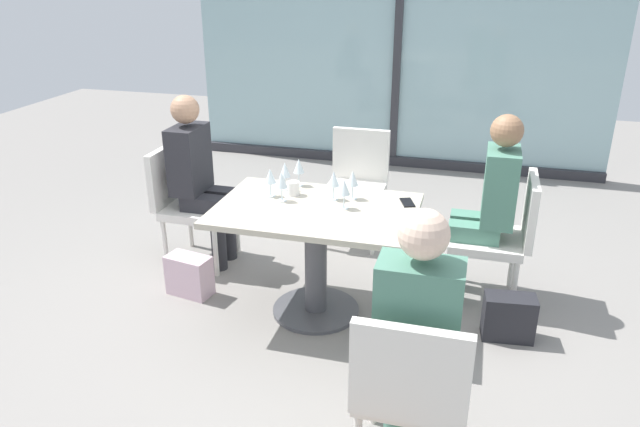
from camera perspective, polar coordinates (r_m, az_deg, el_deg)
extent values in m
plane|color=gray|center=(3.98, -0.38, -9.21)|extent=(12.00, 12.00, 0.00)
cube|color=#94B7BC|center=(6.55, 7.44, 16.00)|extent=(4.41, 0.03, 2.70)
cube|color=#2D2D33|center=(6.52, 7.40, 15.97)|extent=(0.08, 0.06, 2.70)
cube|color=#2D2D33|center=(6.80, 6.85, 5.04)|extent=(4.41, 0.10, 0.10)
cube|color=#BCB29E|center=(3.65, -0.41, 0.31)|extent=(1.21, 0.83, 0.04)
cylinder|color=#4C4C51|center=(3.81, -0.40, -4.77)|extent=(0.14, 0.14, 0.69)
cylinder|color=#4C4C51|center=(3.97, -0.38, -9.06)|extent=(0.56, 0.56, 0.02)
cube|color=silver|center=(4.52, -11.30, 0.42)|extent=(0.46, 0.46, 0.06)
cube|color=silver|center=(4.55, -14.36, 3.52)|extent=(0.05, 0.46, 0.42)
cylinder|color=silver|center=(4.37, -9.85, -3.54)|extent=(0.04, 0.04, 0.39)
cylinder|color=silver|center=(4.70, -7.84, -1.46)|extent=(0.04, 0.04, 0.39)
cylinder|color=silver|center=(4.54, -14.45, -2.89)|extent=(0.04, 0.04, 0.39)
cylinder|color=silver|center=(4.86, -12.20, -0.93)|extent=(0.04, 0.04, 0.39)
cube|color=silver|center=(2.73, 8.85, -15.76)|extent=(0.46, 0.46, 0.06)
cube|color=silver|center=(2.39, 8.44, -14.91)|extent=(0.46, 0.05, 0.42)
cylinder|color=silver|center=(3.02, 13.00, -17.21)|extent=(0.04, 0.04, 0.39)
cylinder|color=silver|center=(3.04, 5.18, -16.28)|extent=(0.04, 0.04, 0.39)
cube|color=silver|center=(4.09, 15.38, -2.46)|extent=(0.46, 0.46, 0.06)
cube|color=silver|center=(4.01, 19.29, 0.29)|extent=(0.05, 0.46, 0.42)
cylinder|color=silver|center=(4.37, 12.50, -3.78)|extent=(0.04, 0.04, 0.39)
cylinder|color=silver|center=(4.01, 12.13, -6.26)|extent=(0.04, 0.04, 0.39)
cylinder|color=silver|center=(4.38, 17.73, -4.31)|extent=(0.04, 0.04, 0.39)
cylinder|color=silver|center=(4.02, 17.85, -6.83)|extent=(0.04, 0.04, 0.39)
cube|color=silver|center=(4.76, 3.20, 2.00)|extent=(0.46, 0.46, 0.06)
cube|color=silver|center=(4.91, 3.88, 5.62)|extent=(0.46, 0.05, 0.42)
cylinder|color=silver|center=(4.71, 0.24, -1.17)|extent=(0.04, 0.04, 0.39)
cylinder|color=silver|center=(4.63, 5.03, -1.69)|extent=(0.04, 0.04, 0.39)
cylinder|color=silver|center=(5.06, 1.41, 0.61)|extent=(0.04, 0.04, 0.39)
cylinder|color=silver|center=(4.99, 5.87, 0.15)|extent=(0.04, 0.04, 0.39)
cylinder|color=#28282D|center=(4.45, -9.57, -2.56)|extent=(0.11, 0.11, 0.45)
cube|color=#28282D|center=(4.38, -10.95, 0.91)|extent=(0.32, 0.13, 0.11)
cylinder|color=#28282D|center=(4.60, -8.66, -1.63)|extent=(0.11, 0.11, 0.45)
cube|color=#28282D|center=(4.53, -9.98, 1.73)|extent=(0.32, 0.13, 0.11)
cube|color=#28282D|center=(4.42, -12.26, 5.04)|extent=(0.20, 0.34, 0.48)
sphere|color=tan|center=(4.32, -12.66, 9.59)|extent=(0.20, 0.20, 0.20)
cylinder|color=#4C7F6B|center=(2.99, 10.83, -16.83)|extent=(0.11, 0.11, 0.45)
cube|color=#4C7F6B|center=(2.74, 11.09, -13.56)|extent=(0.13, 0.32, 0.11)
cylinder|color=#4C7F6B|center=(3.00, 7.27, -16.40)|extent=(0.11, 0.11, 0.45)
cube|color=#4C7F6B|center=(2.75, 7.26, -13.12)|extent=(0.13, 0.32, 0.11)
cube|color=#4C7F6B|center=(2.47, 9.23, -9.55)|extent=(0.34, 0.20, 0.48)
sphere|color=beige|center=(2.30, 9.79, -1.95)|extent=(0.20, 0.20, 0.20)
cylinder|color=#4C7F6B|center=(4.25, 12.76, -4.09)|extent=(0.11, 0.11, 0.45)
cube|color=#4C7F6B|center=(4.14, 14.42, -0.77)|extent=(0.32, 0.13, 0.11)
cylinder|color=#4C7F6B|center=(4.09, 12.61, -5.20)|extent=(0.11, 0.11, 0.45)
cube|color=#4C7F6B|center=(3.97, 14.33, -1.77)|extent=(0.32, 0.13, 0.11)
cube|color=#4C7F6B|center=(3.95, 16.67, 2.46)|extent=(0.20, 0.34, 0.48)
sphere|color=#936B4C|center=(3.84, 17.27, 7.49)|extent=(0.20, 0.20, 0.20)
cylinder|color=silver|center=(3.63, 2.27, 0.52)|extent=(0.06, 0.06, 0.00)
cylinder|color=silver|center=(3.62, 2.28, 1.18)|extent=(0.01, 0.01, 0.08)
cone|color=silver|center=(3.58, 2.30, 2.52)|extent=(0.07, 0.07, 0.09)
cylinder|color=silver|center=(3.83, -4.67, 1.68)|extent=(0.06, 0.06, 0.00)
cylinder|color=silver|center=(3.82, -4.70, 2.31)|extent=(0.01, 0.01, 0.08)
cone|color=silver|center=(3.79, -4.74, 3.59)|extent=(0.07, 0.07, 0.09)
cylinder|color=silver|center=(3.94, -3.30, 2.31)|extent=(0.06, 0.06, 0.00)
cylinder|color=silver|center=(3.92, -3.32, 2.93)|extent=(0.01, 0.01, 0.08)
cone|color=silver|center=(3.89, -3.35, 4.17)|extent=(0.07, 0.07, 0.09)
cylinder|color=silver|center=(3.75, -3.61, 1.25)|extent=(0.06, 0.06, 0.00)
cylinder|color=silver|center=(3.74, -3.63, 1.89)|extent=(0.01, 0.01, 0.08)
cone|color=silver|center=(3.71, -3.66, 3.19)|extent=(0.07, 0.07, 0.09)
cylinder|color=silver|center=(3.77, 1.29, 1.39)|extent=(0.06, 0.06, 0.00)
cylinder|color=silver|center=(3.75, 1.30, 2.03)|extent=(0.01, 0.01, 0.08)
cone|color=silver|center=(3.72, 1.31, 3.32)|extent=(0.07, 0.07, 0.09)
cylinder|color=silver|center=(3.78, 3.07, 1.44)|extent=(0.06, 0.06, 0.00)
cylinder|color=silver|center=(3.77, 3.08, 2.08)|extent=(0.01, 0.01, 0.08)
cone|color=silver|center=(3.74, 3.11, 3.37)|extent=(0.07, 0.07, 0.09)
cylinder|color=silver|center=(4.01, -2.00, 2.71)|extent=(0.06, 0.06, 0.00)
cylinder|color=silver|center=(3.99, -2.01, 3.31)|extent=(0.01, 0.01, 0.08)
cone|color=silver|center=(3.96, -2.03, 4.54)|extent=(0.07, 0.07, 0.09)
cylinder|color=white|center=(3.83, -2.52, 2.40)|extent=(0.08, 0.08, 0.09)
cube|color=black|center=(3.75, 8.26, 1.04)|extent=(0.12, 0.16, 0.01)
cube|color=beige|center=(4.20, -12.25, -5.73)|extent=(0.32, 0.21, 0.28)
cube|color=#232328|center=(3.83, 17.41, -9.33)|extent=(0.32, 0.19, 0.28)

